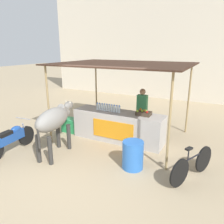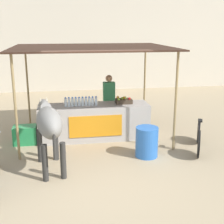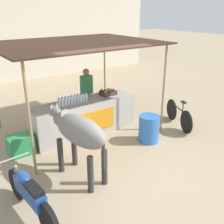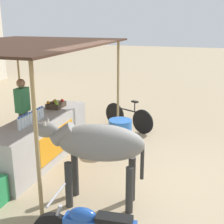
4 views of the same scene
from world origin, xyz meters
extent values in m
plane|color=tan|center=(0.00, 0.00, 0.00)|extent=(60.00, 60.00, 0.00)
cube|color=#B2ADA8|center=(0.00, 2.20, 0.48)|extent=(3.00, 0.80, 0.96)
cube|color=orange|center=(0.00, 1.79, 0.48)|extent=(1.40, 0.02, 0.58)
cube|color=#382319|center=(0.00, 2.50, 2.48)|extent=(4.20, 3.20, 0.04)
cylinder|color=#997F51|center=(-1.89, 1.06, 1.24)|extent=(0.06, 0.06, 2.48)
cylinder|color=#997F51|center=(1.89, 1.06, 1.24)|extent=(0.06, 0.06, 2.48)
cylinder|color=#997F51|center=(1.89, 3.94, 1.24)|extent=(0.06, 0.06, 2.48)
cylinder|color=silver|center=(-0.76, 2.15, 1.07)|extent=(0.07, 0.07, 0.22)
cylinder|color=blue|center=(-0.76, 2.15, 1.19)|extent=(0.04, 0.04, 0.03)
cylinder|color=silver|center=(-0.67, 2.15, 1.07)|extent=(0.07, 0.07, 0.22)
cylinder|color=blue|center=(-0.67, 2.15, 1.19)|extent=(0.04, 0.04, 0.03)
cylinder|color=silver|center=(-0.57, 2.15, 1.07)|extent=(0.07, 0.07, 0.22)
cylinder|color=blue|center=(-0.57, 2.15, 1.19)|extent=(0.04, 0.04, 0.03)
cylinder|color=silver|center=(-0.48, 2.15, 1.07)|extent=(0.07, 0.07, 0.22)
cylinder|color=blue|center=(-0.48, 2.15, 1.19)|extent=(0.04, 0.04, 0.03)
cylinder|color=silver|center=(-0.39, 2.15, 1.07)|extent=(0.07, 0.07, 0.22)
cylinder|color=blue|center=(-0.39, 2.15, 1.19)|extent=(0.04, 0.04, 0.03)
cylinder|color=silver|center=(-0.30, 2.15, 1.07)|extent=(0.07, 0.07, 0.22)
cylinder|color=blue|center=(-0.30, 2.15, 1.19)|extent=(0.04, 0.04, 0.03)
cylinder|color=silver|center=(-0.21, 2.15, 1.07)|extent=(0.07, 0.07, 0.22)
cylinder|color=blue|center=(-0.21, 2.15, 1.19)|extent=(0.04, 0.04, 0.03)
cylinder|color=silver|center=(-0.12, 2.15, 1.07)|extent=(0.07, 0.07, 0.22)
cylinder|color=blue|center=(-0.12, 2.15, 1.19)|extent=(0.04, 0.04, 0.03)
cylinder|color=silver|center=(-0.03, 2.15, 1.07)|extent=(0.07, 0.07, 0.22)
cylinder|color=blue|center=(-0.03, 2.15, 1.19)|extent=(0.04, 0.04, 0.03)
cylinder|color=silver|center=(0.06, 2.15, 1.07)|extent=(0.07, 0.07, 0.22)
cylinder|color=blue|center=(0.06, 2.15, 1.19)|extent=(0.04, 0.04, 0.03)
cube|color=#3F3326|center=(0.84, 2.25, 1.02)|extent=(0.44, 0.32, 0.12)
sphere|color=orange|center=(0.69, 2.37, 1.11)|extent=(0.08, 0.08, 0.08)
sphere|color=#B21E19|center=(0.98, 2.15, 1.11)|extent=(0.08, 0.08, 0.08)
sphere|color=#8CB22D|center=(0.79, 2.23, 1.11)|extent=(0.08, 0.08, 0.08)
sphere|color=orange|center=(0.86, 2.29, 1.11)|extent=(0.08, 0.08, 0.08)
sphere|color=#8CB22D|center=(0.89, 2.29, 1.11)|extent=(0.08, 0.08, 0.08)
sphere|color=#8CB22D|center=(0.68, 2.13, 1.11)|extent=(0.08, 0.08, 0.08)
cylinder|color=#383842|center=(0.54, 2.95, 0.44)|extent=(0.22, 0.22, 0.88)
cube|color=#337F4C|center=(0.54, 2.95, 1.16)|extent=(0.34, 0.20, 0.56)
sphere|color=#A87A56|center=(0.54, 2.95, 1.55)|extent=(0.20, 0.20, 0.20)
cylinder|color=blue|center=(1.10, 0.76, 0.36)|extent=(0.54, 0.54, 0.72)
ellipsoid|color=gray|center=(-1.13, 0.40, 1.08)|extent=(0.73, 1.46, 0.60)
cylinder|color=#302F2D|center=(-1.39, 0.85, 0.39)|extent=(0.12, 0.12, 0.78)
cylinder|color=#302F2D|center=(-1.03, 0.91, 0.39)|extent=(0.12, 0.12, 0.78)
cylinder|color=#302F2D|center=(-1.24, -0.12, 0.39)|extent=(0.12, 0.12, 0.78)
cylinder|color=#302F2D|center=(-0.88, -0.06, 0.39)|extent=(0.12, 0.12, 0.78)
cylinder|color=gray|center=(-1.23, 0.98, 1.19)|extent=(0.31, 0.48, 0.41)
ellipsoid|color=gray|center=(-1.27, 1.28, 1.25)|extent=(0.29, 0.47, 0.26)
cone|color=beige|center=(-1.34, 1.25, 1.39)|extent=(0.05, 0.05, 0.10)
cone|color=beige|center=(-1.20, 1.27, 1.39)|extent=(0.05, 0.05, 0.10)
cylinder|color=#302F2D|center=(-1.03, -0.26, 0.81)|extent=(0.06, 0.06, 0.60)
ellipsoid|color=#1E4799|center=(-2.39, 0.16, 0.64)|extent=(0.23, 0.38, 0.20)
cube|color=black|center=(-2.36, -0.24, 0.64)|extent=(0.22, 0.45, 0.10)
cylinder|color=#99999E|center=(-2.42, 0.49, 0.88)|extent=(0.55, 0.08, 0.03)
cylinder|color=#99999E|center=(-2.42, 0.52, 0.50)|extent=(0.07, 0.21, 0.49)
cylinder|color=black|center=(2.71, 1.42, 0.33)|extent=(0.30, 0.62, 0.66)
cylinder|color=black|center=(2.31, 0.50, 0.33)|extent=(0.30, 0.62, 0.66)
cylinder|color=black|center=(2.51, 0.96, 0.55)|extent=(0.38, 0.79, 0.04)
cylinder|color=black|center=(2.42, 0.76, 0.67)|extent=(0.03, 0.03, 0.28)
cube|color=black|center=(2.42, 0.76, 0.83)|extent=(0.16, 0.21, 0.04)
camera|label=1|loc=(2.92, -3.90, 2.96)|focal=35.00mm
camera|label=2|loc=(-0.85, -5.98, 3.03)|focal=50.00mm
camera|label=3|loc=(-3.35, -3.73, 3.33)|focal=42.00mm
camera|label=4|loc=(-5.39, -1.23, 2.94)|focal=50.00mm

